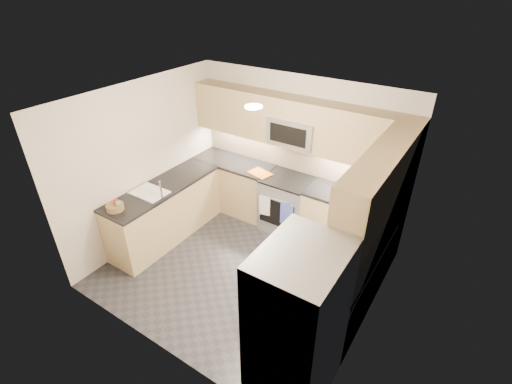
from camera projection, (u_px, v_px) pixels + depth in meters
name	position (u px, v px, depth m)	size (l,w,h in m)	color
floor	(243.00, 269.00, 5.46)	(3.60, 3.20, 0.00)	#242429
ceiling	(239.00, 103.00, 4.17)	(3.60, 3.20, 0.02)	beige
wall_back	(298.00, 153.00, 5.96)	(3.60, 0.02, 2.50)	beige
wall_front	(148.00, 268.00, 3.67)	(3.60, 0.02, 2.50)	beige
wall_left	(145.00, 163.00, 5.66)	(0.02, 3.20, 2.50)	beige
wall_right	(378.00, 245.00, 3.97)	(0.02, 3.20, 2.50)	beige
base_cab_back_left	(234.00, 186.00, 6.67)	(1.42, 0.60, 0.90)	tan
base_cab_back_right	(350.00, 225.00, 5.65)	(1.42, 0.60, 0.90)	tan
base_cab_right	(347.00, 281.00, 4.63)	(0.60, 1.70, 0.90)	tan
base_cab_peninsula	(166.00, 212.00, 5.93)	(0.60, 2.00, 0.90)	tan
countertop_back_left	(234.00, 162.00, 6.43)	(1.42, 0.63, 0.04)	black
countertop_back_right	(354.00, 199.00, 5.41)	(1.42, 0.63, 0.04)	black
countertop_right	(353.00, 251.00, 4.39)	(0.63, 1.70, 0.04)	black
countertop_peninsula	(162.00, 187.00, 5.69)	(0.63, 2.00, 0.04)	black
upper_cab_back	(295.00, 123.00, 5.54)	(3.60, 0.35, 0.75)	tan
upper_cab_right	(379.00, 184.00, 3.95)	(0.35, 1.95, 0.75)	tan
backsplash_back	(298.00, 157.00, 5.99)	(3.60, 0.01, 0.51)	tan
backsplash_right	(389.00, 228.00, 4.32)	(0.01, 2.30, 0.51)	tan
gas_range	(287.00, 204.00, 6.14)	(0.76, 0.65, 0.91)	#9D9EA4
range_cooktop	(288.00, 180.00, 5.90)	(0.76, 0.65, 0.03)	black
oven_door_glass	(276.00, 214.00, 5.90)	(0.62, 0.02, 0.45)	black
oven_handle	(276.00, 200.00, 5.75)	(0.02, 0.02, 0.60)	#B2B5BA
microwave	(294.00, 131.00, 5.59)	(0.76, 0.40, 0.40)	#97999E
microwave_door	(287.00, 135.00, 5.44)	(0.60, 0.01, 0.28)	black
refrigerator	(297.00, 326.00, 3.49)	(0.70, 0.90, 1.80)	#A4A6AC
fridge_handle_left	(254.00, 318.00, 3.51)	(0.02, 0.02, 1.20)	#B2B5BA
fridge_handle_right	(274.00, 294.00, 3.77)	(0.02, 0.02, 1.20)	#B2B5BA
sink_basin	(150.00, 196.00, 5.53)	(0.52, 0.38, 0.16)	white
faucet	(161.00, 190.00, 5.31)	(0.03, 0.03, 0.28)	silver
utensil_bowl	(386.00, 204.00, 5.07)	(0.31, 0.31, 0.18)	#69A848
cutting_board	(260.00, 173.00, 6.03)	(0.36, 0.25, 0.01)	orange
fruit_basket	(115.00, 207.00, 5.10)	(0.24, 0.24, 0.09)	olive
fruit_apple	(116.00, 202.00, 5.08)	(0.08, 0.08, 0.08)	#AB131D
fruit_pear	(118.00, 204.00, 5.04)	(0.07, 0.07, 0.07)	#60A546
dish_towel_check	(264.00, 206.00, 5.92)	(0.18, 0.02, 0.34)	white
dish_towel_blue	(287.00, 214.00, 5.73)	(0.20, 0.02, 0.38)	#354192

